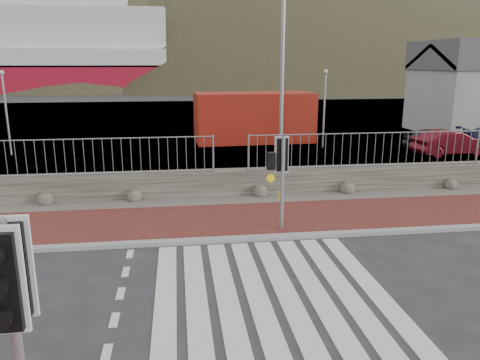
{
  "coord_description": "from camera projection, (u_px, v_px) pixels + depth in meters",
  "views": [
    {
      "loc": [
        -1.76,
        -8.26,
        4.52
      ],
      "look_at": [
        -0.25,
        3.0,
        1.63
      ],
      "focal_mm": 35.0,
      "sensor_mm": 36.0,
      "label": 1
    }
  ],
  "objects": [
    {
      "name": "ground",
      "position": [
        272.0,
        296.0,
        9.28
      ],
      "size": [
        220.0,
        220.0,
        0.0
      ],
      "primitive_type": "plane",
      "color": "#28282B",
      "rests_on": "ground"
    },
    {
      "name": "sidewalk_far",
      "position": [
        242.0,
        220.0,
        13.59
      ],
      "size": [
        40.0,
        3.0,
        0.08
      ],
      "primitive_type": "cube",
      "color": "brown",
      "rests_on": "ground"
    },
    {
      "name": "kerb_far",
      "position": [
        249.0,
        239.0,
        12.15
      ],
      "size": [
        40.0,
        0.25,
        0.12
      ],
      "primitive_type": "cube",
      "color": "gray",
      "rests_on": "ground"
    },
    {
      "name": "zebra_crossing",
      "position": [
        272.0,
        296.0,
        9.27
      ],
      "size": [
        4.62,
        5.6,
        0.01
      ],
      "color": "silver",
      "rests_on": "ground"
    },
    {
      "name": "gravel_strip",
      "position": [
        233.0,
        201.0,
        15.51
      ],
      "size": [
        40.0,
        1.5,
        0.06
      ],
      "primitive_type": "cube",
      "color": "#59544C",
      "rests_on": "ground"
    },
    {
      "name": "stone_wall",
      "position": [
        231.0,
        183.0,
        16.18
      ],
      "size": [
        40.0,
        0.6,
        0.9
      ],
      "primitive_type": "cube",
      "color": "#403D35",
      "rests_on": "ground"
    },
    {
      "name": "railing",
      "position": [
        231.0,
        144.0,
        15.7
      ],
      "size": [
        18.07,
        0.07,
        1.22
      ],
      "color": "gray",
      "rests_on": "stone_wall"
    },
    {
      "name": "quay",
      "position": [
        200.0,
        122.0,
        36.08
      ],
      "size": [
        120.0,
        40.0,
        0.5
      ],
      "primitive_type": "cube",
      "color": "#4C4C4F",
      "rests_on": "ground"
    },
    {
      "name": "water",
      "position": [
        188.0,
        93.0,
        69.7
      ],
      "size": [
        220.0,
        50.0,
        0.05
      ],
      "primitive_type": "cube",
      "color": "#3F4C54",
      "rests_on": "ground"
    },
    {
      "name": "ferry",
      "position": [
        21.0,
        56.0,
        70.0
      ],
      "size": [
        50.0,
        16.0,
        20.0
      ],
      "color": "maroon",
      "rests_on": "ground"
    },
    {
      "name": "hills_backdrop",
      "position": [
        220.0,
        194.0,
        100.26
      ],
      "size": [
        254.0,
        90.0,
        100.0
      ],
      "color": "#2C2E1C",
      "rests_on": "ground"
    },
    {
      "name": "traffic_signal_near",
      "position": [
        10.0,
        297.0,
        4.78
      ],
      "size": [
        0.44,
        0.27,
        3.03
      ],
      "rotation": [
        0.0,
        0.0,
        0.01
      ],
      "color": "gray",
      "rests_on": "ground"
    },
    {
      "name": "traffic_signal_far",
      "position": [
        282.0,
        163.0,
        12.41
      ],
      "size": [
        0.63,
        0.25,
        2.62
      ],
      "rotation": [
        0.0,
        0.0,
        3.21
      ],
      "color": "gray",
      "rests_on": "ground"
    },
    {
      "name": "streetlight",
      "position": [
        286.0,
        59.0,
        16.14
      ],
      "size": [
        1.66,
        0.8,
        8.2
      ],
      "rotation": [
        0.0,
        0.0,
        -0.38
      ],
      "color": "gray",
      "rests_on": "ground"
    },
    {
      "name": "shipping_container",
      "position": [
        254.0,
        117.0,
        26.95
      ],
      "size": [
        6.84,
        3.11,
        2.8
      ],
      "primitive_type": "cube",
      "rotation": [
        0.0,
        0.0,
        0.05
      ],
      "color": "maroon",
      "rests_on": "ground"
    },
    {
      "name": "car_a",
      "position": [
        437.0,
        139.0,
        24.43
      ],
      "size": [
        3.48,
        1.55,
        1.16
      ],
      "primitive_type": "imported",
      "rotation": [
        0.0,
        0.0,
        1.52
      ],
      "color": "black",
      "rests_on": "ground"
    },
    {
      "name": "car_b",
      "position": [
        450.0,
        143.0,
        23.12
      ],
      "size": [
        3.88,
        1.75,
        1.24
      ],
      "primitive_type": "imported",
      "rotation": [
        0.0,
        0.0,
        1.69
      ],
      "color": "#500B14",
      "rests_on": "ground"
    }
  ]
}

